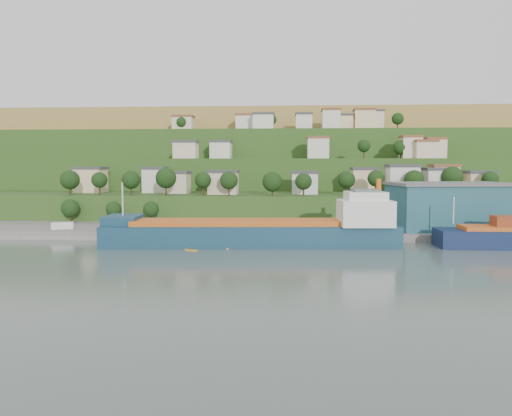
# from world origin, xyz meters

# --- Properties ---
(ground) EXTENTS (500.00, 500.00, 0.00)m
(ground) POSITION_xyz_m (0.00, 0.00, 0.00)
(ground) COLOR #44534D
(ground) RESTS_ON ground
(quay) EXTENTS (220.00, 26.00, 4.00)m
(quay) POSITION_xyz_m (20.00, 28.00, 0.00)
(quay) COLOR slate
(quay) RESTS_ON ground
(pebble_beach) EXTENTS (40.00, 18.00, 2.40)m
(pebble_beach) POSITION_xyz_m (-55.00, 22.00, 0.00)
(pebble_beach) COLOR slate
(pebble_beach) RESTS_ON ground
(hillside) EXTENTS (360.00, 210.82, 96.00)m
(hillside) POSITION_xyz_m (0.05, 168.70, 0.08)
(hillside) COLOR #284719
(hillside) RESTS_ON ground
(cargo_ship_near) EXTENTS (71.97, 16.05, 18.33)m
(cargo_ship_near) POSITION_xyz_m (-0.30, 7.99, 2.93)
(cargo_ship_near) COLOR #13384A
(cargo_ship_near) RESTS_ON ground
(warehouse) EXTENTS (33.22, 22.89, 12.80)m
(warehouse) POSITION_xyz_m (50.50, 28.16, 8.43)
(warehouse) COLOR #205661
(warehouse) RESTS_ON quay
(caravan) EXTENTS (6.17, 4.32, 2.66)m
(caravan) POSITION_xyz_m (-55.64, 20.66, 2.53)
(caravan) COLOR silver
(caravan) RESTS_ON pebble_beach
(dinghy) EXTENTS (4.59, 2.54, 0.87)m
(dinghy) POSITION_xyz_m (-41.20, 16.46, 1.63)
(dinghy) COLOR silver
(dinghy) RESTS_ON pebble_beach
(kayak_orange) EXTENTS (3.61, 1.44, 0.89)m
(kayak_orange) POSITION_xyz_m (-6.13, 2.66, 0.26)
(kayak_orange) COLOR orange
(kayak_orange) RESTS_ON ground
(kayak_yellow) EXTENTS (3.20, 1.81, 0.81)m
(kayak_yellow) POSITION_xyz_m (-15.59, -0.25, 0.24)
(kayak_yellow) COLOR orange
(kayak_yellow) RESTS_ON ground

